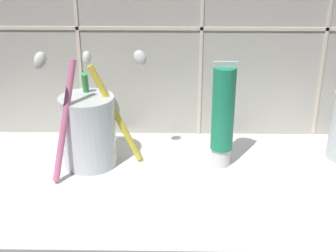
# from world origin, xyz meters

# --- Properties ---
(sink_counter) EXTENTS (0.77, 0.31, 0.02)m
(sink_counter) POSITION_xyz_m (0.00, 0.00, 0.01)
(sink_counter) COLOR white
(sink_counter) RESTS_ON ground
(toothbrush_cup) EXTENTS (0.14, 0.14, 0.19)m
(toothbrush_cup) POSITION_xyz_m (-0.15, 0.04, 0.08)
(toothbrush_cup) COLOR silver
(toothbrush_cup) RESTS_ON sink_counter
(toothpaste_tube) EXTENTS (0.03, 0.03, 0.16)m
(toothpaste_tube) POSITION_xyz_m (0.05, 0.04, 0.10)
(toothpaste_tube) COLOR white
(toothpaste_tube) RESTS_ON sink_counter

